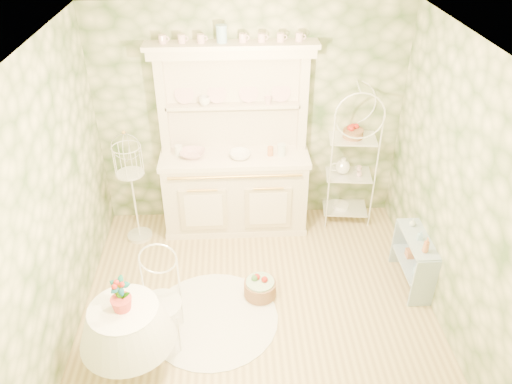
{
  "coord_description": "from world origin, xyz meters",
  "views": [
    {
      "loc": [
        -0.22,
        -3.62,
        3.82
      ],
      "look_at": [
        0.0,
        0.5,
        1.15
      ],
      "focal_mm": 35.0,
      "sensor_mm": 36.0,
      "label": 1
    }
  ],
  "objects_px": {
    "side_shelf": "(413,262)",
    "cafe_chair": "(161,308)",
    "kitchen_dresser": "(234,145)",
    "bakers_rack": "(351,155)",
    "round_table": "(128,336)",
    "birdcage_stand": "(132,184)",
    "floor_basket": "(260,287)"
  },
  "relations": [
    {
      "from": "side_shelf",
      "to": "cafe_chair",
      "type": "height_order",
      "value": "cafe_chair"
    },
    {
      "from": "kitchen_dresser",
      "to": "bakers_rack",
      "type": "distance_m",
      "value": 1.43
    },
    {
      "from": "kitchen_dresser",
      "to": "round_table",
      "type": "xyz_separation_m",
      "value": [
        -0.98,
        -2.1,
        -0.78
      ]
    },
    {
      "from": "bakers_rack",
      "to": "side_shelf",
      "type": "bearing_deg",
      "value": -62.99
    },
    {
      "from": "round_table",
      "to": "birdcage_stand",
      "type": "bearing_deg",
      "value": 96.42
    },
    {
      "from": "round_table",
      "to": "bakers_rack",
      "type": "bearing_deg",
      "value": 42.59
    },
    {
      "from": "floor_basket",
      "to": "side_shelf",
      "type": "bearing_deg",
      "value": 4.06
    },
    {
      "from": "bakers_rack",
      "to": "floor_basket",
      "type": "bearing_deg",
      "value": -124.3
    },
    {
      "from": "kitchen_dresser",
      "to": "floor_basket",
      "type": "bearing_deg",
      "value": -79.8
    },
    {
      "from": "kitchen_dresser",
      "to": "round_table",
      "type": "distance_m",
      "value": 2.44
    },
    {
      "from": "side_shelf",
      "to": "cafe_chair",
      "type": "relative_size",
      "value": 0.82
    },
    {
      "from": "bakers_rack",
      "to": "round_table",
      "type": "bearing_deg",
      "value": -131.13
    },
    {
      "from": "bakers_rack",
      "to": "floor_basket",
      "type": "distance_m",
      "value": 1.98
    },
    {
      "from": "side_shelf",
      "to": "birdcage_stand",
      "type": "distance_m",
      "value": 3.26
    },
    {
      "from": "side_shelf",
      "to": "round_table",
      "type": "xyz_separation_m",
      "value": [
        -2.86,
        -0.94,
        0.08
      ]
    },
    {
      "from": "birdcage_stand",
      "to": "cafe_chair",
      "type": "bearing_deg",
      "value": -73.8
    },
    {
      "from": "round_table",
      "to": "cafe_chair",
      "type": "bearing_deg",
      "value": 49.49
    },
    {
      "from": "bakers_rack",
      "to": "cafe_chair",
      "type": "relative_size",
      "value": 2.28
    },
    {
      "from": "side_shelf",
      "to": "floor_basket",
      "type": "relative_size",
      "value": 1.89
    },
    {
      "from": "bakers_rack",
      "to": "round_table",
      "type": "height_order",
      "value": "bakers_rack"
    },
    {
      "from": "birdcage_stand",
      "to": "side_shelf",
      "type": "bearing_deg",
      "value": -17.55
    },
    {
      "from": "bakers_rack",
      "to": "kitchen_dresser",
      "type": "bearing_deg",
      "value": -169.74
    },
    {
      "from": "floor_basket",
      "to": "bakers_rack",
      "type": "bearing_deg",
      "value": 49.42
    },
    {
      "from": "round_table",
      "to": "kitchen_dresser",
      "type": "bearing_deg",
      "value": 64.92
    },
    {
      "from": "bakers_rack",
      "to": "side_shelf",
      "type": "relative_size",
      "value": 2.76
    },
    {
      "from": "side_shelf",
      "to": "bakers_rack",
      "type": "bearing_deg",
      "value": 111.41
    },
    {
      "from": "kitchen_dresser",
      "to": "round_table",
      "type": "height_order",
      "value": "kitchen_dresser"
    },
    {
      "from": "birdcage_stand",
      "to": "floor_basket",
      "type": "distance_m",
      "value": 1.91
    },
    {
      "from": "side_shelf",
      "to": "floor_basket",
      "type": "distance_m",
      "value": 1.66
    },
    {
      "from": "birdcage_stand",
      "to": "bakers_rack",
      "type": "bearing_deg",
      "value": 6.21
    },
    {
      "from": "cafe_chair",
      "to": "floor_basket",
      "type": "relative_size",
      "value": 2.29
    },
    {
      "from": "cafe_chair",
      "to": "side_shelf",
      "type": "bearing_deg",
      "value": 13.15
    }
  ]
}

